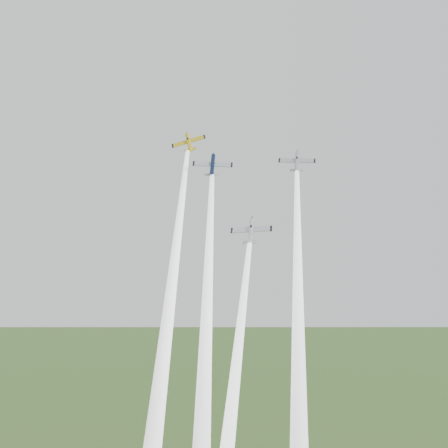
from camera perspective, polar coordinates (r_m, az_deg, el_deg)
plane_yellow at (r=125.97m, az=-3.61°, el=8.30°), size 9.22×5.84×8.72m
smoke_trail_yellow at (r=100.92m, az=-5.13°, el=-4.55°), size 3.81×41.18×53.54m
plane_navy at (r=116.55m, az=-1.18°, el=5.98°), size 8.60×6.04×7.73m
smoke_trail_navy at (r=94.08m, az=-1.71°, el=-7.55°), size 2.87×38.37×49.85m
plane_silver_right at (r=119.23m, az=7.41°, el=6.30°), size 8.57×6.39×7.23m
smoke_trail_silver_right at (r=96.74m, az=7.52°, el=-6.64°), size 6.87×38.01×49.32m
plane_silver_low at (r=107.14m, az=2.75°, el=-0.72°), size 8.66×7.03×7.36m
smoke_trail_silver_low at (r=89.53m, az=1.07°, el=-15.73°), size 8.46×35.68×46.35m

